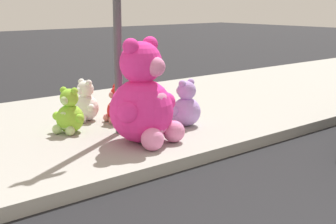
# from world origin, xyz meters

# --- Properties ---
(sidewalk) EXTENTS (28.00, 4.40, 0.15)m
(sidewalk) POSITION_xyz_m (0.00, 5.20, 0.07)
(sidewalk) COLOR #9E9B93
(sidewalk) RESTS_ON ground_plane
(sign_pole) EXTENTS (0.56, 0.11, 3.20)m
(sign_pole) POSITION_xyz_m (1.00, 4.40, 1.85)
(sign_pole) COLOR #4C4C51
(sign_pole) RESTS_ON sidewalk
(plush_pink_large) EXTENTS (1.01, 0.94, 1.33)m
(plush_pink_large) POSITION_xyz_m (0.97, 3.81, 0.68)
(plush_pink_large) COLOR #F22D93
(plush_pink_large) RESTS_ON sidewalk
(plush_white) EXTENTS (0.43, 0.48, 0.63)m
(plush_white) POSITION_xyz_m (1.01, 5.32, 0.40)
(plush_white) COLOR white
(plush_white) RESTS_ON sidewalk
(plush_brown) EXTENTS (0.37, 0.35, 0.49)m
(plush_brown) POSITION_xyz_m (1.63, 4.49, 0.35)
(plush_brown) COLOR olive
(plush_brown) RESTS_ON sidewalk
(plush_lime) EXTENTS (0.45, 0.45, 0.63)m
(plush_lime) POSITION_xyz_m (0.49, 4.86, 0.40)
(plush_lime) COLOR #8CD133
(plush_lime) RESTS_ON sidewalk
(plush_lavender) EXTENTS (0.52, 0.47, 0.68)m
(plush_lavender) POSITION_xyz_m (1.96, 4.11, 0.42)
(plush_lavender) COLOR #B28CD8
(plush_lavender) RESTS_ON sidewalk
(plush_red) EXTENTS (0.39, 0.43, 0.56)m
(plush_red) POSITION_xyz_m (1.34, 4.93, 0.38)
(plush_red) COLOR red
(plush_red) RESTS_ON sidewalk
(plush_yellow) EXTENTS (0.43, 0.42, 0.59)m
(plush_yellow) POSITION_xyz_m (1.80, 5.08, 0.39)
(plush_yellow) COLOR yellow
(plush_yellow) RESTS_ON sidewalk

